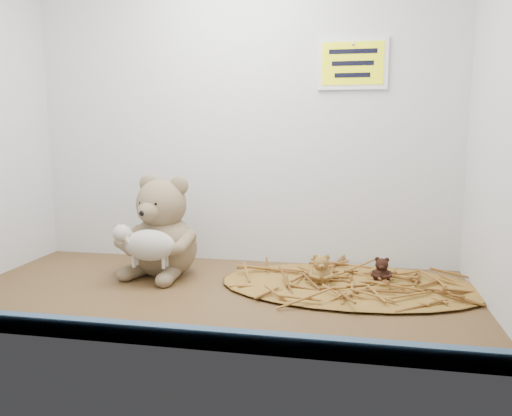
% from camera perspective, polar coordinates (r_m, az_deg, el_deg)
% --- Properties ---
extents(alcove_shell, '(1.20, 0.60, 0.90)m').
position_cam_1_polar(alcove_shell, '(1.21, -3.79, 12.31)').
color(alcove_shell, '#463018').
rests_on(alcove_shell, ground).
extents(front_rail, '(1.19, 0.02, 0.04)m').
position_cam_1_polar(front_rail, '(0.93, -9.55, -14.14)').
color(front_rail, '#3D5974').
rests_on(front_rail, shelf_floor).
extents(straw_bed, '(0.64, 0.37, 0.01)m').
position_cam_1_polar(straw_bed, '(1.25, 10.81, -8.61)').
color(straw_bed, brown).
rests_on(straw_bed, shelf_floor).
extents(main_teddy, '(0.26, 0.27, 0.26)m').
position_cam_1_polar(main_teddy, '(1.32, -10.54, -1.98)').
color(main_teddy, '#8B7456').
rests_on(main_teddy, shelf_floor).
extents(toy_lamb, '(0.17, 0.10, 0.11)m').
position_cam_1_polar(toy_lamb, '(1.24, -12.07, -4.19)').
color(toy_lamb, beige).
rests_on(toy_lamb, main_teddy).
extents(mini_teddy_tan, '(0.07, 0.07, 0.07)m').
position_cam_1_polar(mini_teddy_tan, '(1.21, 7.44, -6.85)').
color(mini_teddy_tan, olive).
rests_on(mini_teddy_tan, straw_bed).
extents(mini_teddy_brown, '(0.05, 0.06, 0.06)m').
position_cam_1_polar(mini_teddy_brown, '(1.26, 14.17, -6.75)').
color(mini_teddy_brown, black).
rests_on(mini_teddy_brown, straw_bed).
extents(wall_sign, '(0.16, 0.01, 0.11)m').
position_cam_1_polar(wall_sign, '(1.39, 10.99, 15.90)').
color(wall_sign, '#FDFF0D').
rests_on(wall_sign, back_wall).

